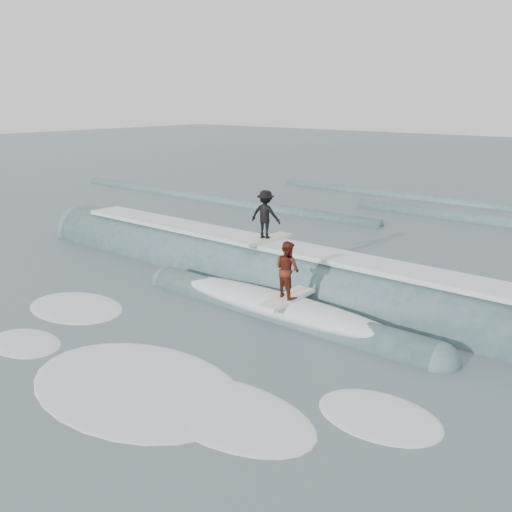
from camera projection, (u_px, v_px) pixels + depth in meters
The scene contains 6 objects.
ground at pixel (166, 326), 14.81m from camera, with size 160.00×160.00×0.00m, color #3A4854.
breaking_wave at pixel (276, 285), 17.93m from camera, with size 23.36×4.02×2.48m.
surfer_black at pixel (266, 217), 17.95m from camera, with size 1.08×2.04×1.62m.
surfer_red at pixel (287, 274), 14.98m from camera, with size 0.86×2.03×1.62m.
whitewater at pixel (150, 370), 12.40m from camera, with size 11.98×4.53×0.10m.
far_swells at pixel (408, 214), 28.86m from camera, with size 40.71×8.65×0.80m.
Camera 1 is at (10.62, -9.07, 5.74)m, focal length 40.00 mm.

